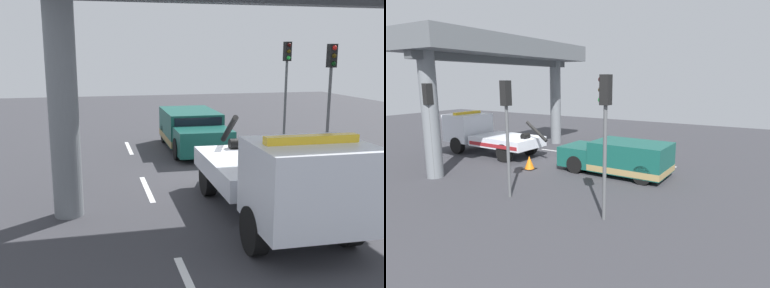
{
  "view_description": "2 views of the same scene",
  "coord_description": "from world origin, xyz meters",
  "views": [
    {
      "loc": [
        12.73,
        -4.22,
        4.02
      ],
      "look_at": [
        -2.83,
        -0.58,
        0.72
      ],
      "focal_mm": 41.24,
      "sensor_mm": 36.0,
      "label": 1
    },
    {
      "loc": [
        -11.4,
        13.95,
        4.39
      ],
      "look_at": [
        -2.89,
        -0.18,
        1.17
      ],
      "focal_mm": 30.86,
      "sensor_mm": 36.0,
      "label": 2
    }
  ],
  "objects": [
    {
      "name": "traffic_light_near",
      "position": [
        -6.98,
        5.04,
        3.31
      ],
      "size": [
        0.39,
        0.32,
        4.55
      ],
      "color": "#515456",
      "rests_on": "ground"
    },
    {
      "name": "traffic_cone_orange",
      "position": [
        -1.09,
        1.53,
        0.32
      ],
      "size": [
        0.56,
        0.56,
        0.67
      ],
      "color": "orange",
      "rests_on": "ground"
    },
    {
      "name": "towed_van_green",
      "position": [
        -5.28,
        0.0,
        0.78
      ],
      "size": [
        5.24,
        2.31,
        1.58
      ],
      "color": "#145147",
      "rests_on": "ground"
    },
    {
      "name": "traffic_light_far",
      "position": [
        -2.98,
        5.04,
        3.18
      ],
      "size": [
        0.39,
        0.32,
        4.37
      ],
      "color": "#515456",
      "rests_on": "ground"
    },
    {
      "name": "lane_stripe_west",
      "position": [
        -6.0,
        -2.64,
        0.0
      ],
      "size": [
        2.6,
        0.16,
        0.01
      ],
      "primitive_type": "cube",
      "color": "silver",
      "rests_on": "ground"
    },
    {
      "name": "tow_truck_white",
      "position": [
        3.68,
        -0.02,
        1.2
      ],
      "size": [
        7.28,
        2.53,
        2.46
      ],
      "color": "silver",
      "rests_on": "ground"
    },
    {
      "name": "ground_plane",
      "position": [
        0.0,
        0.0,
        -0.05
      ],
      "size": [
        60.0,
        40.0,
        0.1
      ],
      "primitive_type": "cube",
      "color": "#38383D"
    },
    {
      "name": "lane_stripe_mid",
      "position": [
        0.0,
        -2.64,
        0.0
      ],
      "size": [
        2.6,
        0.16,
        0.01
      ],
      "primitive_type": "cube",
      "color": "silver",
      "rests_on": "ground"
    }
  ]
}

